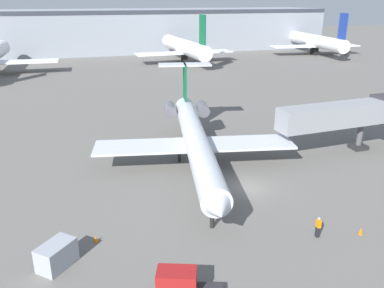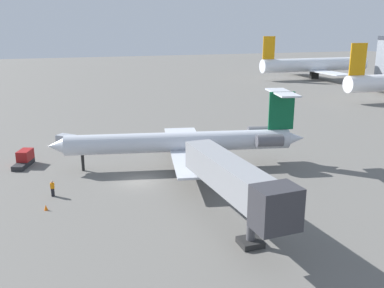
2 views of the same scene
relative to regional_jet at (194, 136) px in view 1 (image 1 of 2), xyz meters
name	(u,v)px [view 1 (image 1 of 2)]	position (x,y,z in m)	size (l,w,h in m)	color
ground_plane	(248,188)	(3.23, -7.00, -3.34)	(400.00, 400.00, 0.10)	#66635E
regional_jet	(194,136)	(0.00, 0.00, 0.00)	(21.84, 31.35, 9.16)	silver
jet_bridge	(348,115)	(18.09, -1.54, 1.23)	(15.87, 3.74, 6.22)	gray
ground_crew_marshaller	(318,227)	(4.69, -16.22, -2.44)	(0.29, 0.42, 1.69)	black
baggage_tug_lead	(182,286)	(-6.95, -19.38, -2.46)	(4.24, 2.69, 1.90)	#262628
cargo_container_uld	(57,255)	(-14.25, -13.98, -2.42)	(2.91, 2.94, 1.74)	#999EA8
traffic_cone_near	(96,239)	(-11.55, -11.88, -3.02)	(0.36, 0.36, 0.55)	orange
traffic_cone_mid	(361,231)	(8.09, -16.93, -3.02)	(0.36, 0.36, 0.55)	orange
terminal_building	(112,31)	(3.23, 101.92, 3.52)	(147.56, 25.78, 13.59)	#8C939E
parked_airliner_centre	(185,47)	(19.32, 69.59, 1.03)	(27.56, 32.72, 13.45)	white
parked_airliner_east_mid	(316,41)	(63.77, 73.07, 0.93)	(28.89, 34.02, 13.25)	white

